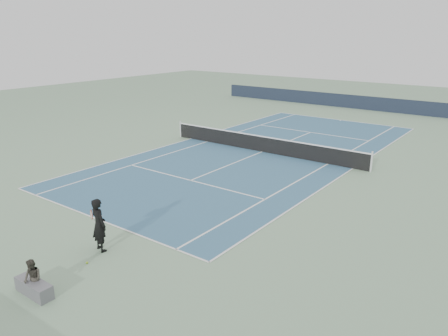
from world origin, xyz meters
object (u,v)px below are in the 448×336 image
Objects in this scene: tennis_player at (99,225)px; spectator_bench at (33,283)px; tennis_net at (262,144)px; tennis_ball at (87,263)px.

tennis_player is 1.42× the size of spectator_bench.
tennis_net is 16.24m from spectator_bench.
tennis_net is 13.51m from tennis_player.
tennis_player is 2.80m from spectator_bench.
tennis_player is at bearing 102.71° from spectator_bench.
spectator_bench is at bearing -80.18° from tennis_net.
tennis_ball is at bearing 97.21° from spectator_bench.
tennis_player is at bearing -80.76° from tennis_net.
tennis_player is (2.17, -13.33, 0.38)m from tennis_net.
spectator_bench reaches higher than tennis_ball.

